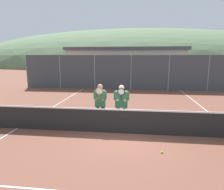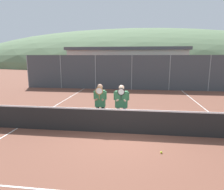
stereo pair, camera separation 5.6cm
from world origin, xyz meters
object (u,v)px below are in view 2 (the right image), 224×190
(car_far_left, at_px, (83,75))
(player_leftmost, at_px, (100,102))
(player_center_left, at_px, (121,102))
(car_center, at_px, (178,77))
(car_left_of_center, at_px, (128,76))
(tennis_ball_on_court, at_px, (161,152))

(car_far_left, bearing_deg, player_leftmost, -71.69)
(player_center_left, xyz_separation_m, car_center, (4.68, 13.06, -0.18))
(player_center_left, xyz_separation_m, car_left_of_center, (-0.35, 13.11, -0.20))
(car_far_left, relative_size, car_center, 0.91)
(player_center_left, xyz_separation_m, car_far_left, (-5.19, 13.00, -0.18))
(car_far_left, distance_m, tennis_ball_on_court, 16.54)
(car_left_of_center, bearing_deg, player_center_left, -88.45)
(player_leftmost, relative_size, car_far_left, 0.42)
(player_center_left, relative_size, car_left_of_center, 0.43)
(player_leftmost, xyz_separation_m, car_center, (5.55, 13.13, -0.18))
(player_leftmost, xyz_separation_m, player_center_left, (0.86, 0.07, -0.00))
(car_left_of_center, bearing_deg, player_leftmost, -92.22)
(player_leftmost, height_order, car_left_of_center, player_leftmost)
(player_leftmost, relative_size, tennis_ball_on_court, 26.35)
(player_center_left, distance_m, car_far_left, 14.00)
(player_leftmost, distance_m, car_center, 14.25)
(car_far_left, relative_size, tennis_ball_on_court, 62.28)
(car_far_left, bearing_deg, car_left_of_center, 1.25)
(player_leftmost, bearing_deg, player_center_left, 4.39)
(player_leftmost, relative_size, car_center, 0.39)
(player_center_left, relative_size, car_center, 0.38)
(player_center_left, distance_m, car_left_of_center, 13.12)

